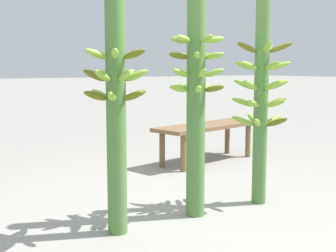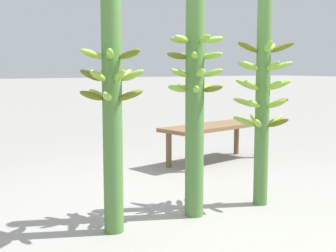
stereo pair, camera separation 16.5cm
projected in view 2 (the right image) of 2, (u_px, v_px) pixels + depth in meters
name	position (u px, v px, depth m)	size (l,w,h in m)	color
ground_plane	(203.00, 219.00, 3.24)	(80.00, 80.00, 0.00)	gray
banana_stalk_left	(112.00, 93.00, 2.89)	(0.42, 0.41, 1.73)	#4C7A38
banana_stalk_center	(195.00, 91.00, 3.22)	(0.40, 0.40, 1.70)	#4C7A38
banana_stalk_right	(263.00, 90.00, 3.49)	(0.45, 0.45, 1.72)	#4C7A38
market_bench	(215.00, 130.00, 5.14)	(1.41, 0.67, 0.42)	brown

